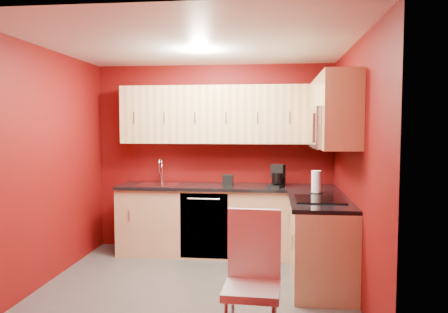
% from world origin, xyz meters
% --- Properties ---
extents(floor, '(3.20, 3.20, 0.00)m').
position_xyz_m(floor, '(0.00, 0.00, 0.00)').
color(floor, '#494744').
rests_on(floor, ground).
extents(ceiling, '(3.20, 3.20, 0.00)m').
position_xyz_m(ceiling, '(0.00, 0.00, 2.50)').
color(ceiling, white).
rests_on(ceiling, wall_back).
extents(wall_back, '(3.20, 0.00, 3.20)m').
position_xyz_m(wall_back, '(0.00, 1.50, 1.25)').
color(wall_back, '#61090B').
rests_on(wall_back, floor).
extents(wall_front, '(3.20, 0.00, 3.20)m').
position_xyz_m(wall_front, '(0.00, -1.50, 1.25)').
color(wall_front, '#61090B').
rests_on(wall_front, floor).
extents(wall_left, '(0.00, 3.00, 3.00)m').
position_xyz_m(wall_left, '(-1.60, 0.00, 1.25)').
color(wall_left, '#61090B').
rests_on(wall_left, floor).
extents(wall_right, '(0.00, 3.00, 3.00)m').
position_xyz_m(wall_right, '(1.60, 0.00, 1.25)').
color(wall_right, '#61090B').
rests_on(wall_right, floor).
extents(base_cabinets_back, '(2.80, 0.60, 0.87)m').
position_xyz_m(base_cabinets_back, '(0.20, 1.20, 0.43)').
color(base_cabinets_back, tan).
rests_on(base_cabinets_back, floor).
extents(base_cabinets_right, '(0.60, 1.30, 0.87)m').
position_xyz_m(base_cabinets_right, '(1.30, 0.25, 0.43)').
color(base_cabinets_right, tan).
rests_on(base_cabinets_right, floor).
extents(countertop_back, '(2.80, 0.63, 0.04)m').
position_xyz_m(countertop_back, '(0.20, 1.19, 0.89)').
color(countertop_back, black).
rests_on(countertop_back, base_cabinets_back).
extents(countertop_right, '(0.63, 1.27, 0.04)m').
position_xyz_m(countertop_right, '(1.29, 0.23, 0.89)').
color(countertop_right, black).
rests_on(countertop_right, base_cabinets_right).
extents(upper_cabinets_back, '(2.80, 0.35, 0.75)m').
position_xyz_m(upper_cabinets_back, '(0.20, 1.32, 1.83)').
color(upper_cabinets_back, '#E9CE84').
rests_on(upper_cabinets_back, wall_back).
extents(upper_cabinets_right, '(0.35, 1.55, 0.75)m').
position_xyz_m(upper_cabinets_right, '(1.42, 0.44, 1.89)').
color(upper_cabinets_right, '#E9CE84').
rests_on(upper_cabinets_right, wall_right).
extents(microwave, '(0.42, 0.76, 0.42)m').
position_xyz_m(microwave, '(1.39, 0.20, 1.66)').
color(microwave, silver).
rests_on(microwave, upper_cabinets_right).
extents(cooktop, '(0.50, 0.55, 0.01)m').
position_xyz_m(cooktop, '(1.28, 0.20, 0.92)').
color(cooktop, black).
rests_on(cooktop, countertop_right).
extents(sink, '(0.52, 0.42, 0.35)m').
position_xyz_m(sink, '(-0.70, 1.20, 0.94)').
color(sink, silver).
rests_on(sink, countertop_back).
extents(dishwasher_front, '(0.60, 0.02, 0.82)m').
position_xyz_m(dishwasher_front, '(-0.05, 0.91, 0.43)').
color(dishwasher_front, black).
rests_on(dishwasher_front, base_cabinets_back).
extents(downlight, '(0.20, 0.20, 0.01)m').
position_xyz_m(downlight, '(0.00, 0.30, 2.48)').
color(downlight, white).
rests_on(downlight, ceiling).
extents(coffee_maker, '(0.24, 0.27, 0.28)m').
position_xyz_m(coffee_maker, '(0.84, 1.13, 1.05)').
color(coffee_maker, black).
rests_on(coffee_maker, countertop_back).
extents(napkin_holder, '(0.14, 0.14, 0.14)m').
position_xyz_m(napkin_holder, '(0.23, 1.15, 0.98)').
color(napkin_holder, black).
rests_on(napkin_holder, countertop_back).
extents(paper_towel, '(0.16, 0.16, 0.26)m').
position_xyz_m(paper_towel, '(1.29, 0.65, 1.04)').
color(paper_towel, white).
rests_on(paper_towel, countertop_right).
extents(dining_chair, '(0.44, 0.46, 1.03)m').
position_xyz_m(dining_chair, '(0.64, -1.20, 0.52)').
color(dining_chair, silver).
rests_on(dining_chair, floor).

